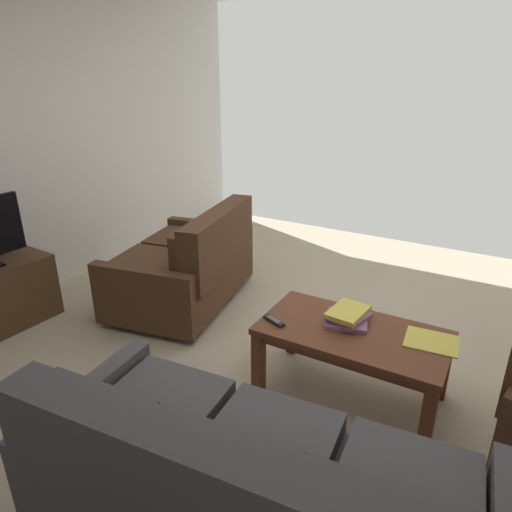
% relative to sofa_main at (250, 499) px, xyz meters
% --- Properties ---
extents(ground_plane, '(5.20, 5.62, 0.01)m').
position_rel_sofa_main_xyz_m(ground_plane, '(0.41, -1.45, -0.37)').
color(ground_plane, '#B7A88E').
extents(wall_right, '(0.12, 5.62, 2.70)m').
position_rel_sofa_main_xyz_m(wall_right, '(3.01, -1.45, 0.98)').
color(wall_right, white).
rests_on(wall_right, ground).
extents(sofa_main, '(1.91, 1.00, 0.88)m').
position_rel_sofa_main_xyz_m(sofa_main, '(0.00, 0.00, 0.00)').
color(sofa_main, black).
rests_on(sofa_main, ground).
extents(loveseat_near, '(1.09, 1.43, 0.87)m').
position_rel_sofa_main_xyz_m(loveseat_near, '(1.64, -1.74, -0.01)').
color(loveseat_near, black).
rests_on(loveseat_near, ground).
extents(coffee_table, '(1.11, 0.59, 0.46)m').
position_rel_sofa_main_xyz_m(coffee_table, '(0.01, -1.24, 0.03)').
color(coffee_table, brown).
rests_on(coffee_table, ground).
extents(book_stack, '(0.30, 0.31, 0.09)m').
position_rel_sofa_main_xyz_m(book_stack, '(0.07, -1.32, 0.14)').
color(book_stack, '#996699').
rests_on(book_stack, coffee_table).
extents(tv_remote, '(0.16, 0.10, 0.02)m').
position_rel_sofa_main_xyz_m(tv_remote, '(0.47, -1.09, 0.11)').
color(tv_remote, black).
rests_on(tv_remote, coffee_table).
extents(loose_magazine, '(0.31, 0.26, 0.01)m').
position_rel_sofa_main_xyz_m(loose_magazine, '(-0.42, -1.35, 0.10)').
color(loose_magazine, '#E0CC4C').
rests_on(loose_magazine, coffee_table).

